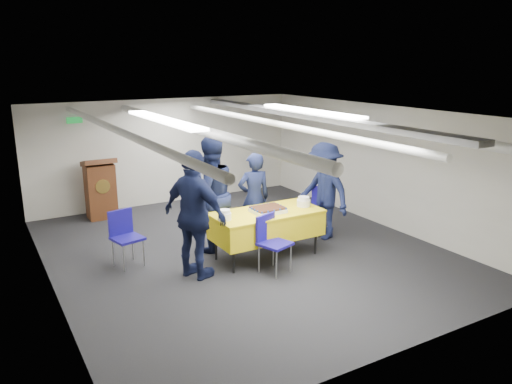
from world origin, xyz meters
The scene contains 14 objects.
ground centered at (0.00, 0.00, 0.00)m, with size 7.00×7.00×0.00m, color black.
room_shell centered at (0.09, 0.41, 1.81)m, with size 6.00×7.00×2.30m.
serving_table centered at (0.20, -0.42, 0.56)m, with size 1.76×0.85×0.77m.
sheet_cake centered at (0.19, -0.46, 0.81)m, with size 0.52×0.40×0.09m.
plate_stack_left centered at (-0.57, -0.47, 0.84)m, with size 0.20×0.20×0.16m.
plate_stack_right centered at (0.88, -0.47, 0.84)m, with size 0.22×0.22×0.16m.
podium centered at (-1.60, 3.05, 0.61)m, with size 0.62×0.53×1.25m.
chair_near centered at (-0.03, -0.92, 0.53)m, with size 0.53×0.53×0.87m.
chair_right centered at (1.59, 0.07, 0.53)m, with size 0.54×0.54×0.87m.
chair_left centered at (-1.86, 0.42, 0.53)m, with size 0.50×0.50×0.87m.
sailor_a centered at (0.37, 0.29, 0.80)m, with size 0.58×0.38×1.59m, color black.
sailor_b centered at (-0.44, 0.33, 0.96)m, with size 0.94×0.73×1.93m, color black.
sailor_c centered at (-1.10, -0.56, 0.95)m, with size 1.11×0.46×1.90m, color black.
sailor_d centered at (1.55, -0.13, 0.86)m, with size 1.12×0.64×1.73m, color black.
Camera 1 is at (-3.76, -6.89, 3.10)m, focal length 35.00 mm.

